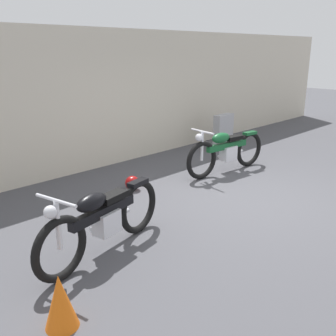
% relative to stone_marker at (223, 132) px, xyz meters
% --- Properties ---
extents(ground_plane, '(40.00, 40.00, 0.00)m').
position_rel_stone_marker_xyz_m(ground_plane, '(-2.56, -2.43, -0.45)').
color(ground_plane, '#47474C').
extents(building_wall, '(18.00, 0.30, 2.94)m').
position_rel_stone_marker_xyz_m(building_wall, '(-2.56, 1.04, 1.02)').
color(building_wall, beige).
rests_on(building_wall, ground_plane).
extents(stone_marker, '(0.64, 0.22, 0.90)m').
position_rel_stone_marker_xyz_m(stone_marker, '(0.00, 0.00, 0.00)').
color(stone_marker, '#9E9EA3').
rests_on(stone_marker, ground_plane).
extents(helmet, '(0.27, 0.27, 0.27)m').
position_rel_stone_marker_xyz_m(helmet, '(-3.71, -0.71, -0.32)').
color(helmet, maroon).
rests_on(helmet, ground_plane).
extents(traffic_cone, '(0.32, 0.32, 0.55)m').
position_rel_stone_marker_xyz_m(traffic_cone, '(-6.56, -3.07, -0.18)').
color(traffic_cone, orange).
rests_on(traffic_cone, ground_plane).
extents(motorcycle_black, '(2.17, 0.73, 0.99)m').
position_rel_stone_marker_xyz_m(motorcycle_black, '(-5.46, -2.24, 0.02)').
color(motorcycle_black, black).
rests_on(motorcycle_black, ground_plane).
extents(motorcycle_green, '(2.21, 0.62, 0.99)m').
position_rel_stone_marker_xyz_m(motorcycle_green, '(-1.62, -1.29, 0.03)').
color(motorcycle_green, black).
rests_on(motorcycle_green, ground_plane).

